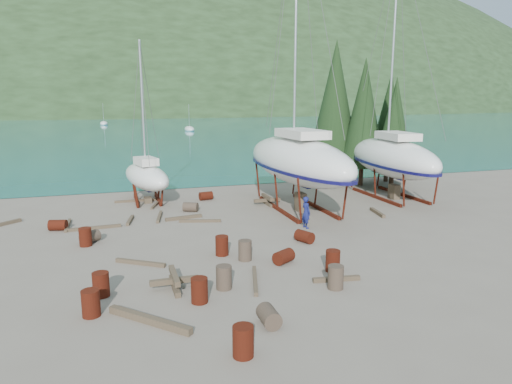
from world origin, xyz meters
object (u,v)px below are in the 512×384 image
object	(u,v)px
large_sailboat_near	(297,160)
large_sailboat_far	(392,157)
small_sailboat_shore	(146,176)
worker	(306,212)

from	to	relation	value
large_sailboat_near	large_sailboat_far	distance (m)	7.76
large_sailboat_near	small_sailboat_shore	world-z (taller)	large_sailboat_near
large_sailboat_far	small_sailboat_shore	size ratio (longest dim) A/B	1.65
large_sailboat_near	worker	distance (m)	4.94
worker	large_sailboat_far	bearing A→B (deg)	-67.58
small_sailboat_shore	worker	size ratio (longest dim) A/B	6.11
small_sailboat_shore	worker	world-z (taller)	small_sailboat_shore
large_sailboat_far	small_sailboat_shore	xyz separation A→B (m)	(-16.52, 3.80, -1.11)
small_sailboat_shore	large_sailboat_near	bearing A→B (deg)	-43.53
small_sailboat_shore	worker	bearing A→B (deg)	-64.30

